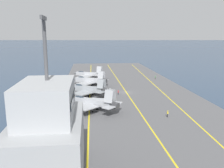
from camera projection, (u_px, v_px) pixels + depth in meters
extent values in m
plane|color=#2D425B|center=(126.00, 93.00, 85.93)|extent=(2000.00, 2000.00, 0.00)
cube|color=#565659|center=(126.00, 93.00, 85.89)|extent=(181.60, 47.87, 0.40)
cube|color=yellow|center=(162.00, 92.00, 87.16)|extent=(163.26, 8.42, 0.01)
cube|color=yellow|center=(126.00, 92.00, 85.85)|extent=(163.44, 0.36, 0.01)
cube|color=yellow|center=(90.00, 93.00, 84.54)|extent=(163.41, 3.60, 0.01)
cube|color=#A8AAAF|center=(91.00, 102.00, 64.59)|extent=(8.45, 11.12, 1.53)
cone|color=#5B5E60|center=(70.00, 98.00, 68.07)|extent=(2.55, 2.77, 1.45)
cube|color=#38383A|center=(115.00, 105.00, 61.03)|extent=(2.61, 2.67, 1.30)
ellipsoid|color=#232D38|center=(79.00, 97.00, 66.26)|extent=(2.44, 2.98, 0.84)
cube|color=#A8AAAF|center=(85.00, 107.00, 61.75)|extent=(7.28, 7.23, 0.28)
cube|color=#A8AAAF|center=(98.00, 101.00, 67.23)|extent=(6.50, 6.80, 0.28)
cube|color=#A8AAAF|center=(109.00, 96.00, 60.50)|extent=(2.17, 2.51, 3.25)
cube|color=#A8AAAF|center=(112.00, 95.00, 61.87)|extent=(2.17, 2.51, 3.25)
cube|color=#A8AAAF|center=(109.00, 107.00, 59.42)|extent=(3.65, 3.65, 0.20)
cube|color=#A8AAAF|center=(117.00, 103.00, 63.12)|extent=(3.54, 3.33, 0.20)
cylinder|color=#B2B2B7|center=(77.00, 105.00, 67.16)|extent=(0.16, 0.16, 1.83)
cylinder|color=black|center=(77.00, 107.00, 67.28)|extent=(0.52, 0.62, 0.60)
cylinder|color=#B2B2B7|center=(93.00, 109.00, 63.41)|extent=(0.16, 0.16, 1.83)
cylinder|color=black|center=(93.00, 111.00, 63.53)|extent=(0.52, 0.62, 0.60)
cylinder|color=#B2B2B7|center=(97.00, 107.00, 65.24)|extent=(0.16, 0.16, 1.83)
cylinder|color=black|center=(97.00, 109.00, 65.37)|extent=(0.52, 0.62, 0.60)
cube|color=#93999E|center=(87.00, 89.00, 80.87)|extent=(7.64, 10.63, 1.80)
cone|color=#5B5E60|center=(72.00, 87.00, 83.78)|extent=(2.60, 2.74, 1.71)
cube|color=#38383A|center=(105.00, 91.00, 77.90)|extent=(2.74, 2.67, 1.53)
ellipsoid|color=#232D38|center=(79.00, 85.00, 82.22)|extent=(2.32, 2.88, 0.99)
cube|color=#93999E|center=(82.00, 93.00, 77.59)|extent=(7.43, 7.45, 0.28)
cube|color=#93999E|center=(94.00, 88.00, 84.06)|extent=(6.85, 6.45, 0.28)
cube|color=#93999E|center=(100.00, 84.00, 77.13)|extent=(1.93, 2.32, 2.94)
cube|color=#93999E|center=(103.00, 83.00, 78.79)|extent=(1.93, 2.32, 2.94)
cube|color=#93999E|center=(100.00, 92.00, 76.09)|extent=(3.53, 3.49, 0.20)
cube|color=#93999E|center=(107.00, 89.00, 80.12)|extent=(3.41, 3.07, 0.20)
cylinder|color=#B2B2B7|center=(77.00, 92.00, 83.06)|extent=(0.16, 0.16, 1.49)
cylinder|color=black|center=(77.00, 93.00, 83.15)|extent=(0.51, 0.62, 0.60)
cylinder|color=#B2B2B7|center=(88.00, 95.00, 79.60)|extent=(0.16, 0.16, 1.49)
cylinder|color=black|center=(89.00, 96.00, 79.69)|extent=(0.51, 0.62, 0.60)
cylinder|color=#B2B2B7|center=(92.00, 93.00, 81.81)|extent=(0.16, 0.16, 1.49)
cylinder|color=black|center=(92.00, 94.00, 81.90)|extent=(0.51, 0.62, 0.60)
cube|color=#A8AAAF|center=(89.00, 80.00, 96.73)|extent=(6.53, 11.11, 1.81)
cone|color=#5B5E60|center=(74.00, 79.00, 98.90)|extent=(2.48, 2.69, 1.72)
cube|color=#38383A|center=(104.00, 81.00, 94.50)|extent=(2.67, 2.57, 1.54)
ellipsoid|color=#232D38|center=(81.00, 77.00, 97.69)|extent=(2.09, 2.94, 0.99)
cube|color=#A8AAAF|center=(86.00, 83.00, 93.27)|extent=(7.51, 7.41, 0.28)
cube|color=#A8AAAF|center=(93.00, 80.00, 100.17)|extent=(6.53, 5.96, 0.28)
cube|color=#A8AAAF|center=(101.00, 75.00, 93.55)|extent=(1.74, 2.34, 2.86)
cube|color=#A8AAAF|center=(102.00, 75.00, 95.30)|extent=(1.74, 2.34, 2.86)
cube|color=#A8AAAF|center=(101.00, 82.00, 92.53)|extent=(3.54, 3.39, 0.20)
cube|color=#A8AAAF|center=(105.00, 80.00, 96.78)|extent=(3.27, 2.83, 0.20)
cylinder|color=#B2B2B7|center=(80.00, 83.00, 98.45)|extent=(0.16, 0.16, 1.49)
cylinder|color=black|center=(80.00, 84.00, 98.54)|extent=(0.46, 0.64, 0.60)
cylinder|color=#B2B2B7|center=(90.00, 85.00, 95.51)|extent=(0.16, 0.16, 1.49)
cylinder|color=black|center=(90.00, 86.00, 95.60)|extent=(0.46, 0.64, 0.60)
cylinder|color=#B2B2B7|center=(93.00, 84.00, 97.85)|extent=(0.16, 0.16, 1.49)
cylinder|color=black|center=(93.00, 85.00, 97.94)|extent=(0.46, 0.64, 0.60)
cube|color=#A8AAAF|center=(88.00, 74.00, 112.69)|extent=(5.85, 11.58, 1.51)
cone|color=#5B5E60|center=(75.00, 73.00, 114.58)|extent=(2.17, 2.62, 1.43)
cube|color=#38383A|center=(102.00, 74.00, 110.76)|extent=(2.33, 2.44, 1.28)
ellipsoid|color=#232D38|center=(81.00, 72.00, 113.54)|extent=(1.85, 2.99, 0.83)
cube|color=#A8AAAF|center=(86.00, 76.00, 109.51)|extent=(7.25, 7.23, 0.28)
cube|color=#A8AAAF|center=(91.00, 74.00, 115.85)|extent=(5.90, 5.82, 0.28)
cube|color=#A8AAAF|center=(99.00, 70.00, 109.91)|extent=(1.70, 2.43, 2.96)
cube|color=#A8AAAF|center=(100.00, 69.00, 111.40)|extent=(1.70, 2.43, 2.96)
cube|color=#A8AAAF|center=(100.00, 75.00, 108.87)|extent=(3.57, 3.39, 0.20)
cube|color=#A8AAAF|center=(103.00, 74.00, 112.92)|extent=(3.21, 2.78, 0.20)
cylinder|color=#B2B2B7|center=(80.00, 76.00, 114.21)|extent=(0.16, 0.16, 1.59)
cylinder|color=black|center=(80.00, 77.00, 114.31)|extent=(0.43, 0.64, 0.60)
cylinder|color=#B2B2B7|center=(90.00, 77.00, 111.69)|extent=(0.16, 0.16, 1.59)
cylinder|color=black|center=(90.00, 78.00, 111.79)|extent=(0.43, 0.64, 0.60)
cylinder|color=#B2B2B7|center=(91.00, 77.00, 113.67)|extent=(0.16, 0.16, 1.59)
cylinder|color=black|center=(91.00, 78.00, 113.77)|extent=(0.43, 0.64, 0.60)
cylinder|color=#232328|center=(118.00, 94.00, 82.52)|extent=(0.24, 0.24, 0.81)
cube|color=red|center=(118.00, 92.00, 82.39)|extent=(0.40, 0.29, 0.55)
sphere|color=tan|center=(118.00, 91.00, 82.30)|extent=(0.22, 0.22, 0.22)
sphere|color=red|center=(118.00, 90.00, 82.29)|extent=(0.24, 0.24, 0.24)
cylinder|color=#383328|center=(155.00, 78.00, 111.24)|extent=(0.24, 0.24, 0.88)
cube|color=green|center=(155.00, 77.00, 111.10)|extent=(0.44, 0.37, 0.52)
sphere|color=tan|center=(155.00, 76.00, 111.02)|extent=(0.22, 0.22, 0.22)
sphere|color=green|center=(155.00, 76.00, 111.00)|extent=(0.24, 0.24, 0.24)
cylinder|color=#232328|center=(168.00, 115.00, 59.91)|extent=(0.24, 0.24, 0.89)
cube|color=yellow|center=(168.00, 113.00, 59.77)|extent=(0.40, 0.29, 0.55)
sphere|color=tan|center=(168.00, 111.00, 59.69)|extent=(0.22, 0.22, 0.22)
sphere|color=yellow|center=(168.00, 111.00, 59.67)|extent=(0.24, 0.24, 0.24)
cube|color=#999B9E|center=(49.00, 149.00, 33.65)|extent=(16.83, 9.44, 9.06)
cube|color=#A5A7AA|center=(46.00, 101.00, 32.21)|extent=(10.94, 7.08, 5.18)
cube|color=black|center=(73.00, 98.00, 32.52)|extent=(9.26, 0.12, 0.90)
cylinder|color=#4C4C4F|center=(45.00, 51.00, 32.09)|extent=(0.50, 0.50, 8.14)
cube|color=#4C4C4F|center=(43.00, 18.00, 31.22)|extent=(3.60, 0.30, 0.50)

